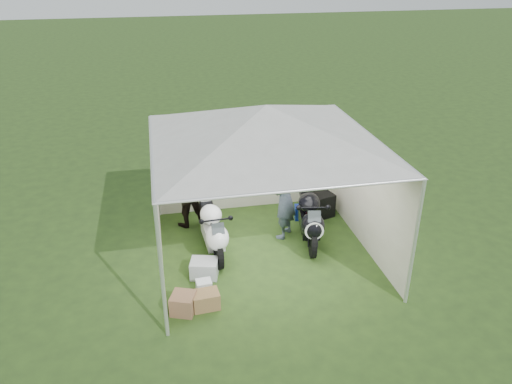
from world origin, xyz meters
The scene contains 12 objects.
ground centered at (0.00, 0.00, 0.00)m, with size 80.00×80.00×0.00m, color #263C17.
canopy_tent centered at (0.00, 0.03, 2.58)m, with size 5.66×5.66×3.00m.
motorcycle_white centered at (-0.99, 0.24, 0.53)m, with size 0.50×1.93×0.95m.
motorcycle_black centered at (0.98, 0.27, 0.55)m, with size 0.67×2.01×0.99m.
paddock_stand centered at (1.15, 1.17, 0.15)m, with size 0.41×0.25×0.31m, color #1730D1.
person_dark_jacket centered at (-1.40, 1.44, 0.80)m, with size 0.77×0.60×1.59m, color black.
person_blue_jacket centered at (0.53, 0.55, 0.87)m, with size 0.64×0.42×1.75m, color slate.
equipment_box centered at (1.53, 1.22, 0.27)m, with size 0.54×0.43×0.54m, color black.
crate_0 centered at (-1.26, -0.56, 0.16)m, with size 0.49×0.38×0.33m, color #B0B5BA.
crate_1 centered at (-1.71, -1.49, 0.17)m, with size 0.38×0.38×0.34m, color brown.
crate_2 centered at (-1.32, -0.98, 0.10)m, with size 0.27×0.22×0.20m, color silver.
crate_3 centered at (-1.34, -1.45, 0.15)m, with size 0.44×0.32×0.30m, color olive.
Camera 1 is at (-1.87, -8.16, 5.40)m, focal length 35.00 mm.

